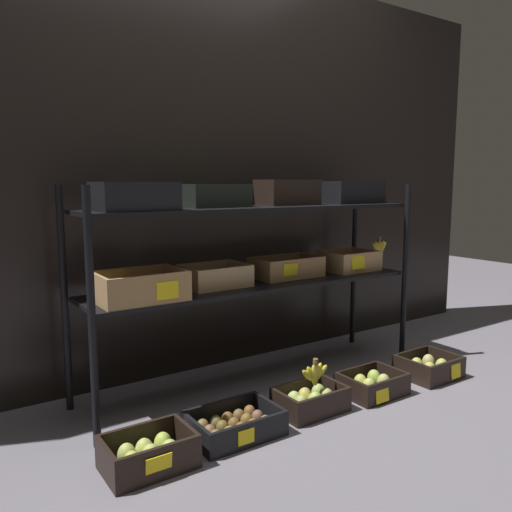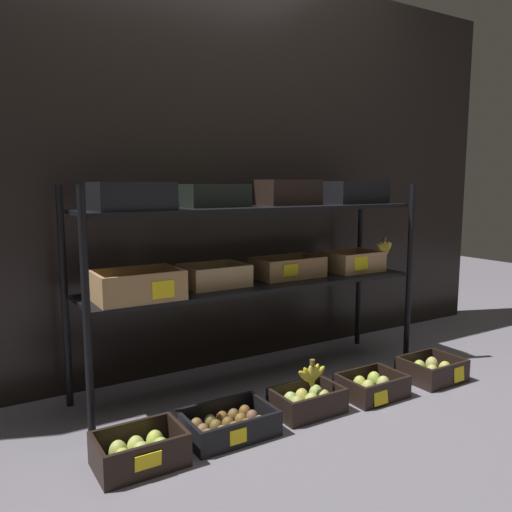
% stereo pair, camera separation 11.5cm
% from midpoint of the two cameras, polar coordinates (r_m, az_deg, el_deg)
% --- Properties ---
extents(ground_plane, '(10.00, 10.00, 0.00)m').
position_cam_midpoint_polar(ground_plane, '(2.82, -1.20, -13.70)').
color(ground_plane, slate).
extents(storefront_wall, '(4.22, 0.12, 2.23)m').
position_cam_midpoint_polar(storefront_wall, '(2.97, -5.60, 9.39)').
color(storefront_wall, black).
rests_on(storefront_wall, ground_plane).
extents(display_rack, '(1.95, 0.45, 1.06)m').
position_cam_midpoint_polar(display_rack, '(2.64, -1.38, 1.33)').
color(display_rack, black).
rests_on(display_rack, ground_plane).
extents(crate_ground_pear, '(0.33, 0.23, 0.13)m').
position_cam_midpoint_polar(crate_ground_pear, '(2.09, -13.49, -20.57)').
color(crate_ground_pear, black).
rests_on(crate_ground_pear, ground_plane).
extents(crate_ground_kiwi, '(0.38, 0.26, 0.11)m').
position_cam_midpoint_polar(crate_ground_kiwi, '(2.27, -3.94, -18.23)').
color(crate_ground_kiwi, black).
rests_on(crate_ground_kiwi, ground_plane).
extents(crate_ground_center_pear, '(0.32, 0.21, 0.11)m').
position_cam_midpoint_polar(crate_ground_center_pear, '(2.47, 4.67, -15.66)').
color(crate_ground_center_pear, black).
rests_on(crate_ground_center_pear, ground_plane).
extents(crate_ground_right_pear, '(0.31, 0.24, 0.11)m').
position_cam_midpoint_polar(crate_ground_right_pear, '(2.70, 11.49, -13.79)').
color(crate_ground_right_pear, black).
rests_on(crate_ground_right_pear, ground_plane).
extents(crate_ground_rightmost_pear, '(0.30, 0.26, 0.12)m').
position_cam_midpoint_polar(crate_ground_rightmost_pear, '(3.00, 17.53, -11.71)').
color(crate_ground_rightmost_pear, black).
rests_on(crate_ground_rightmost_pear, ground_plane).
extents(banana_bunch_loose, '(0.16, 0.04, 0.13)m').
position_cam_midpoint_polar(banana_bunch_loose, '(2.45, 5.16, -12.91)').
color(banana_bunch_loose, brown).
rests_on(banana_bunch_loose, crate_ground_center_pear).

